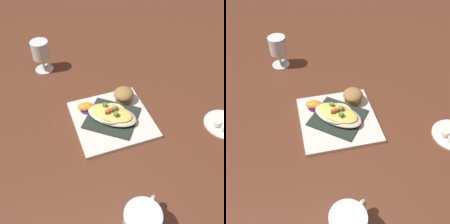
{
  "view_description": "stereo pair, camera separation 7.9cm",
  "coord_description": "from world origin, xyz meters",
  "views": [
    {
      "loc": [
        -0.54,
        0.33,
        0.67
      ],
      "look_at": [
        0.0,
        0.0,
        0.04
      ],
      "focal_mm": 42.76,
      "sensor_mm": 36.0,
      "label": 1
    },
    {
      "loc": [
        -0.57,
        0.26,
        0.67
      ],
      "look_at": [
        0.0,
        0.0,
        0.04
      ],
      "focal_mm": 42.76,
      "sensor_mm": 36.0,
      "label": 2
    }
  ],
  "objects": [
    {
      "name": "creamer_cup_0",
      "position": [
        -0.21,
        -0.29,
        0.02
      ],
      "size": [
        0.02,
        0.02,
        0.02
      ],
      "primitive_type": "cylinder",
      "color": "white",
      "rests_on": "creamer_saucer"
    },
    {
      "name": "orange_garnish",
      "position": [
        0.08,
        0.06,
        0.02
      ],
      "size": [
        0.07,
        0.07,
        0.03
      ],
      "color": "#4A116C",
      "rests_on": "square_plate"
    },
    {
      "name": "coffee_mug",
      "position": [
        -0.35,
        0.13,
        0.04
      ],
      "size": [
        0.09,
        0.11,
        0.09
      ],
      "color": "white",
      "rests_on": "ground_plane"
    },
    {
      "name": "folded_napkin",
      "position": [
        0.0,
        0.0,
        0.01
      ],
      "size": [
        0.23,
        0.22,
        0.01
      ],
      "primitive_type": "cube",
      "rotation": [
        0.0,
        0.0,
        0.7
      ],
      "color": "#252F28",
      "rests_on": "square_plate"
    },
    {
      "name": "muffin",
      "position": [
        0.06,
        -0.08,
        0.04
      ],
      "size": [
        0.07,
        0.07,
        0.05
      ],
      "color": "#9A7243",
      "rests_on": "square_plate"
    },
    {
      "name": "ground_plane",
      "position": [
        0.0,
        0.0,
        0.0
      ],
      "size": [
        2.6,
        2.6,
        0.0
      ],
      "primitive_type": "plane",
      "color": "brown"
    },
    {
      "name": "square_plate",
      "position": [
        0.0,
        0.0,
        0.01
      ],
      "size": [
        0.3,
        0.3,
        0.01
      ],
      "primitive_type": "cube",
      "rotation": [
        0.0,
        0.0,
        -0.2
      ],
      "color": "silver",
      "rests_on": "ground_plane"
    },
    {
      "name": "stemmed_glass",
      "position": [
        0.4,
        0.09,
        0.08
      ],
      "size": [
        0.07,
        0.07,
        0.13
      ],
      "color": "white",
      "rests_on": "ground_plane"
    },
    {
      "name": "creamer_saucer",
      "position": [
        -0.21,
        -0.32,
        0.0
      ],
      "size": [
        0.14,
        0.14,
        0.01
      ],
      "primitive_type": "cylinder",
      "color": "white",
      "rests_on": "ground_plane"
    },
    {
      "name": "gratin_dish",
      "position": [
        -0.0,
        0.0,
        0.03
      ],
      "size": [
        0.2,
        0.18,
        0.04
      ],
      "color": "beige",
      "rests_on": "folded_napkin"
    }
  ]
}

